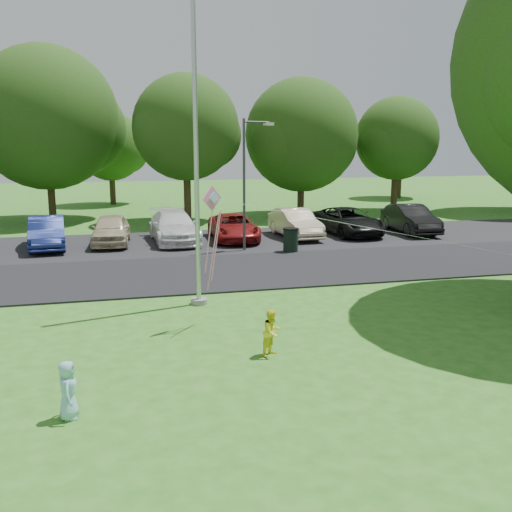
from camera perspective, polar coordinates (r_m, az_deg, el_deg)
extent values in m
plane|color=#2C6B1C|center=(13.77, 12.21, -9.38)|extent=(120.00, 120.00, 0.00)
cube|color=black|center=(21.85, 1.89, -1.27)|extent=(60.00, 6.00, 0.06)
cube|color=black|center=(28.04, -1.71, 1.57)|extent=(42.00, 7.00, 0.06)
cylinder|color=#B7BABF|center=(16.68, -6.06, 11.95)|extent=(0.14, 0.14, 10.00)
cylinder|color=gray|center=(17.34, -5.72, -4.53)|extent=(0.50, 0.50, 0.16)
cylinder|color=#3F3F44|center=(25.02, -1.20, 6.98)|extent=(0.12, 0.12, 5.78)
cylinder|color=#3F3F44|center=(25.36, 0.05, 13.25)|extent=(1.27, 0.60, 0.08)
cube|color=silver|center=(25.76, 1.28, 13.07)|extent=(0.48, 0.36, 0.13)
cylinder|color=black|center=(25.06, 3.48, 1.50)|extent=(0.64, 0.64, 1.03)
cylinder|color=black|center=(24.98, 3.50, 2.73)|extent=(0.69, 0.69, 0.06)
cylinder|color=#332316|center=(37.09, -19.77, 5.76)|extent=(0.44, 0.44, 3.19)
sphere|color=#1B3A0F|center=(36.97, -20.26, 12.82)|extent=(8.50, 8.50, 8.50)
sphere|color=#1B3A0F|center=(37.66, -17.10, 12.01)|extent=(5.53, 5.53, 5.53)
sphere|color=#1B3A0F|center=(36.12, -23.13, 11.99)|extent=(5.10, 5.10, 5.10)
cylinder|color=#332316|center=(34.82, -6.88, 6.22)|extent=(0.44, 0.44, 3.43)
sphere|color=#1B3A0F|center=(34.69, -7.03, 12.65)|extent=(6.27, 6.27, 6.27)
sphere|color=#1B3A0F|center=(35.50, -4.83, 11.91)|extent=(4.07, 4.07, 4.07)
sphere|color=#1B3A0F|center=(33.77, -9.01, 12.10)|extent=(3.76, 3.76, 3.76)
cylinder|color=#332316|center=(37.75, 4.49, 6.08)|extent=(0.44, 0.44, 2.66)
sphere|color=#1B3A0F|center=(37.59, 4.59, 11.96)|extent=(7.27, 7.27, 7.27)
sphere|color=#1B3A0F|center=(38.82, 6.56, 11.10)|extent=(4.72, 4.72, 4.72)
sphere|color=#1B3A0F|center=(36.29, 2.82, 11.43)|extent=(4.36, 4.36, 4.36)
cylinder|color=#332316|center=(41.16, 13.65, 6.48)|extent=(0.44, 0.44, 3.02)
sphere|color=#1B3A0F|center=(41.03, 13.89, 11.35)|extent=(5.67, 5.67, 5.67)
sphere|color=#1B3A0F|center=(42.13, 15.06, 10.70)|extent=(3.68, 3.68, 3.68)
sphere|color=#1B3A0F|center=(39.88, 12.87, 10.99)|extent=(3.40, 3.40, 3.40)
cylinder|color=#332316|center=(45.65, -14.15, 6.65)|extent=(0.44, 0.44, 2.60)
sphere|color=#1B3A0F|center=(45.52, -14.35, 10.57)|extent=(5.20, 5.20, 5.20)
sphere|color=#1B3A0F|center=(46.05, -12.84, 10.16)|extent=(3.38, 3.38, 3.38)
sphere|color=#1B3A0F|center=(44.89, -15.68, 10.16)|extent=(3.12, 3.12, 3.12)
cylinder|color=#332316|center=(51.04, 14.10, 7.13)|extent=(0.44, 0.44, 2.60)
sphere|color=#1B3A0F|center=(50.92, 14.27, 10.63)|extent=(5.20, 5.20, 5.20)
sphere|color=#1B3A0F|center=(51.94, 15.13, 10.16)|extent=(3.38, 3.38, 3.38)
sphere|color=#1B3A0F|center=(49.87, 13.53, 10.35)|extent=(3.12, 3.12, 3.12)
imported|color=navy|center=(27.40, -20.20, 2.22)|extent=(1.93, 4.48, 1.43)
imported|color=#C6B793|center=(27.50, -14.31, 2.57)|extent=(1.93, 4.23, 1.41)
imported|color=silver|center=(27.64, -8.22, 2.91)|extent=(2.30, 5.14, 1.46)
imported|color=maroon|center=(27.89, -2.27, 2.90)|extent=(2.35, 4.70, 1.28)
imported|color=#C6B793|center=(28.74, 3.94, 3.29)|extent=(1.77, 4.42, 1.43)
imported|color=black|center=(29.96, 9.17, 3.46)|extent=(2.77, 5.16, 1.38)
imported|color=black|center=(31.15, 15.18, 3.60)|extent=(1.81, 4.57, 1.48)
imported|color=#FFF428|center=(13.13, 1.63, -7.64)|extent=(0.67, 0.65, 1.08)
imported|color=#88C7D1|center=(10.81, -18.30, -12.62)|extent=(0.35, 0.53, 1.07)
cube|color=pink|center=(14.70, -4.43, 5.78)|extent=(0.56, 0.40, 0.64)
cube|color=#8CC6E5|center=(14.67, -4.22, 5.85)|extent=(0.27, 0.20, 0.31)
cylinder|color=white|center=(15.44, 11.72, 2.69)|extent=(8.46, 1.35, 1.70)
cylinder|color=pink|center=(14.83, -4.75, 1.46)|extent=(0.21, 0.27, 1.72)
cylinder|color=pink|center=(14.94, -4.01, 1.02)|extent=(0.24, 0.45, 1.96)
cylinder|color=pink|center=(14.82, -4.30, 0.40)|extent=(0.26, 0.66, 2.19)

